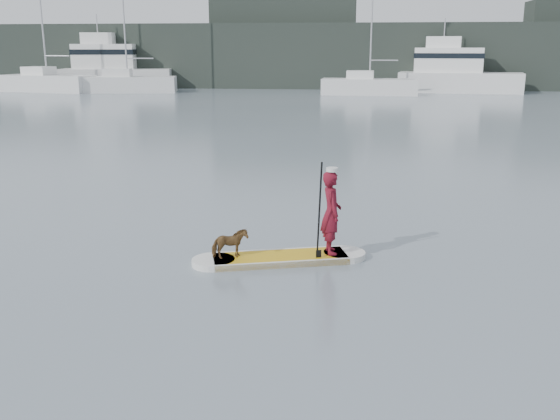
# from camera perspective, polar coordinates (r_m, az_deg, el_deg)

# --- Properties ---
(ground) EXTENTS (140.00, 140.00, 0.00)m
(ground) POSITION_cam_1_polar(r_m,az_deg,el_deg) (10.21, 20.34, -8.82)
(ground) COLOR slate
(ground) RESTS_ON ground
(paddleboard) EXTENTS (3.19, 1.52, 0.12)m
(paddleboard) POSITION_cam_1_polar(r_m,az_deg,el_deg) (11.75, -0.00, -4.44)
(paddleboard) COLOR gold
(paddleboard) RESTS_ON ground
(paddler) EXTENTS (0.51, 0.65, 1.57)m
(paddler) POSITION_cam_1_polar(r_m,az_deg,el_deg) (11.69, 4.70, -0.24)
(paddler) COLOR maroon
(paddler) RESTS_ON paddleboard
(white_cap) EXTENTS (0.22, 0.22, 0.07)m
(white_cap) POSITION_cam_1_polar(r_m,az_deg,el_deg) (11.51, 4.79, 3.71)
(white_cap) COLOR silver
(white_cap) RESTS_ON paddler
(dog) EXTENTS (0.72, 0.58, 0.55)m
(dog) POSITION_cam_1_polar(r_m,az_deg,el_deg) (11.53, -4.62, -3.10)
(dog) COLOR #54391D
(dog) RESTS_ON paddleboard
(paddle) EXTENTS (0.12, 0.30, 2.00)m
(paddle) POSITION_cam_1_polar(r_m,az_deg,el_deg) (11.44, 3.60, -1.13)
(paddle) COLOR black
(paddle) RESTS_ON ground
(sailboat_a) EXTENTS (8.88, 4.39, 12.34)m
(sailboat_a) POSITION_cam_1_polar(r_m,az_deg,el_deg) (59.95, -20.53, 10.92)
(sailboat_a) COLOR silver
(sailboat_a) RESTS_ON ground
(sailboat_b) EXTENTS (8.64, 4.09, 12.34)m
(sailboat_b) POSITION_cam_1_polar(r_m,az_deg,el_deg) (57.20, -13.82, 11.27)
(sailboat_b) COLOR silver
(sailboat_b) RESTS_ON ground
(sailboat_d) EXTENTS (7.96, 2.79, 11.58)m
(sailboat_d) POSITION_cam_1_polar(r_m,az_deg,el_deg) (53.22, 8.11, 11.28)
(sailboat_d) COLOR silver
(sailboat_d) RESTS_ON ground
(motor_yacht_a) EXTENTS (10.80, 4.79, 6.26)m
(motor_yacht_a) POSITION_cam_1_polar(r_m,az_deg,el_deg) (57.69, 15.69, 12.07)
(motor_yacht_a) COLOR silver
(motor_yacht_a) RESTS_ON ground
(motor_yacht_b) EXTENTS (10.75, 5.28, 6.79)m
(motor_yacht_b) POSITION_cam_1_polar(r_m,az_deg,el_deg) (62.62, -15.14, 12.42)
(motor_yacht_b) COLOR silver
(motor_yacht_b) RESTS_ON ground
(shore_mass) EXTENTS (90.00, 6.00, 6.00)m
(shore_mass) POSITION_cam_1_polar(r_m,az_deg,el_deg) (62.17, 9.68, 13.70)
(shore_mass) COLOR black
(shore_mass) RESTS_ON ground
(shore_building_west) EXTENTS (14.00, 4.00, 9.00)m
(shore_building_west) POSITION_cam_1_polar(r_m,az_deg,el_deg) (63.58, 0.34, 15.27)
(shore_building_west) COLOR black
(shore_building_west) RESTS_ON ground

